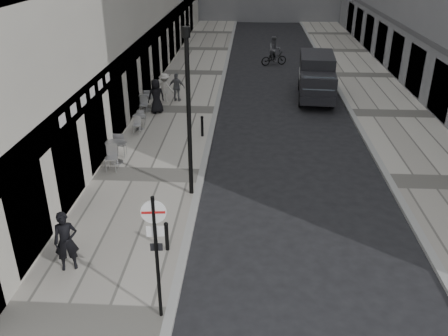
# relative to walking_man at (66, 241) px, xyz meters

# --- Properties ---
(sidewalk) EXTENTS (4.00, 60.00, 0.12)m
(sidewalk) POSITION_rel_walking_man_xyz_m (0.96, 13.36, -0.91)
(sidewalk) COLOR #ADA89C
(sidewalk) RESTS_ON ground
(far_sidewalk) EXTENTS (4.00, 60.00, 0.12)m
(far_sidewalk) POSITION_rel_walking_man_xyz_m (11.96, 13.36, -0.91)
(far_sidewalk) COLOR #ADA89C
(far_sidewalk) RESTS_ON ground
(walking_man) EXTENTS (0.72, 0.59, 1.70)m
(walking_man) POSITION_rel_walking_man_xyz_m (0.00, 0.00, 0.00)
(walking_man) COLOR black
(walking_man) RESTS_ON sidewalk
(sign_post) EXTENTS (0.55, 0.12, 3.19)m
(sign_post) POSITION_rel_walking_man_xyz_m (2.76, -1.64, 1.20)
(sign_post) COLOR black
(sign_post) RESTS_ON sidewalk
(lamppost) EXTENTS (0.25, 0.25, 5.65)m
(lamppost) POSITION_rel_walking_man_xyz_m (2.76, 4.37, 2.29)
(lamppost) COLOR black
(lamppost) RESTS_ON sidewalk
(bollard_near) EXTENTS (0.11, 0.11, 0.85)m
(bollard_near) POSITION_rel_walking_man_xyz_m (2.48, 0.98, -0.43)
(bollard_near) COLOR black
(bollard_near) RESTS_ON sidewalk
(bollard_far) EXTENTS (0.12, 0.12, 0.89)m
(bollard_far) POSITION_rel_walking_man_xyz_m (2.62, 9.70, -0.41)
(bollard_far) COLOR black
(bollard_far) RESTS_ON sidewalk
(panel_van) EXTENTS (2.20, 5.09, 2.34)m
(panel_van) POSITION_rel_walking_man_xyz_m (8.40, 16.16, 0.35)
(panel_van) COLOR black
(panel_van) RESTS_ON ground
(cyclist) EXTENTS (2.00, 1.29, 2.04)m
(cyclist) POSITION_rel_walking_man_xyz_m (6.35, 23.83, -0.18)
(cyclist) COLOR black
(cyclist) RESTS_ON ground
(pedestrian_a) EXTENTS (0.96, 0.57, 1.54)m
(pedestrian_a) POSITION_rel_walking_man_xyz_m (0.74, 14.78, -0.08)
(pedestrian_a) COLOR #5D5D62
(pedestrian_a) RESTS_ON sidewalk
(pedestrian_b) EXTENTS (1.15, 0.83, 1.60)m
(pedestrian_b) POSITION_rel_walking_man_xyz_m (0.13, 14.50, -0.05)
(pedestrian_b) COLOR beige
(pedestrian_b) RESTS_ON sidewalk
(pedestrian_c) EXTENTS (1.01, 0.90, 1.74)m
(pedestrian_c) POSITION_rel_walking_man_xyz_m (-0.01, 12.77, 0.02)
(pedestrian_c) COLOR black
(pedestrian_c) RESTS_ON sidewalk
(cafe_table_near) EXTENTS (0.80, 1.80, 1.02)m
(cafe_table_near) POSITION_rel_walking_man_xyz_m (-0.48, 6.67, -0.33)
(cafe_table_near) COLOR #A9A9AB
(cafe_table_near) RESTS_ON sidewalk
(cafe_table_mid) EXTENTS (0.62, 1.40, 0.80)m
(cafe_table_mid) POSITION_rel_walking_man_xyz_m (-0.38, 10.38, -0.45)
(cafe_table_mid) COLOR silver
(cafe_table_mid) RESTS_ON sidewalk
(cafe_table_far) EXTENTS (0.72, 1.62, 0.92)m
(cafe_table_far) POSITION_rel_walking_man_xyz_m (-0.64, 13.13, -0.38)
(cafe_table_far) COLOR silver
(cafe_table_far) RESTS_ON sidewalk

